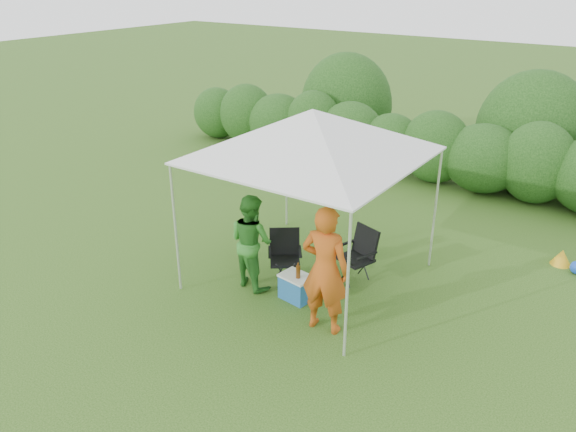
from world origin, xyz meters
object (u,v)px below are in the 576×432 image
Objects in this scene: woman at (251,241)px; chair_right at (360,251)px; man at (325,270)px; cooler at (296,287)px; canopy at (312,133)px; chair_left at (285,252)px.

chair_right is at bearing -128.69° from woman.
man is 3.53× the size of cooler.
woman reaches higher than cooler.
man reaches higher than woman.
canopy is at bearing -57.46° from man.
canopy is 2.02m from chair_left.
man reaches higher than chair_right.
chair_right is 1.21m from chair_left.
canopy is 2.37m from cooler.
man is (0.94, -1.11, -1.51)m from canopy.
woman is at bearing -164.14° from chair_left.
chair_right is 1.58m from man.
canopy is 3.60× the size of chair_left.
woman is at bearing -131.17° from canopy.
woman is at bearing -121.24° from chair_right.
canopy reaches higher than chair_left.
cooler is at bearing -96.12° from chair_right.
chair_left reaches higher than cooler.
chair_right reaches higher than chair_left.
cooler is at bearing -36.78° from man.
canopy reaches higher than chair_right.
chair_left is (-0.30, -0.29, -1.97)m from canopy.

